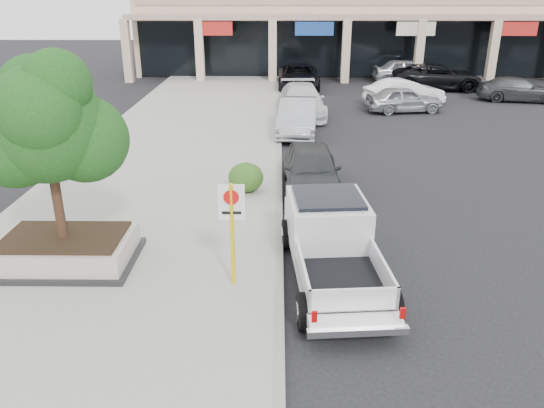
{
  "coord_description": "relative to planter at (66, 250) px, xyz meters",
  "views": [
    {
      "loc": [
        -1.58,
        -10.41,
        6.1
      ],
      "look_at": [
        -1.73,
        1.5,
        1.24
      ],
      "focal_mm": 35.0,
      "sensor_mm": 36.0,
      "label": 1
    }
  ],
  "objects": [
    {
      "name": "curb_car_d",
      "position": [
        6.23,
        24.11,
        0.3
      ],
      "size": [
        2.62,
        5.62,
        1.56
      ],
      "primitive_type": "imported",
      "rotation": [
        0.0,
        0.0,
        -0.01
      ],
      "color": "black",
      "rests_on": "ground"
    },
    {
      "name": "hedge",
      "position": [
        3.92,
        4.71,
        0.14
      ],
      "size": [
        1.1,
        0.99,
        0.93
      ],
      "primitive_type": "ellipsoid",
      "color": "#264F16",
      "rests_on": "sidewalk"
    },
    {
      "name": "curb_car_a",
      "position": [
        6.0,
        5.17,
        0.27
      ],
      "size": [
        1.78,
        4.37,
        1.49
      ],
      "primitive_type": "imported",
      "rotation": [
        0.0,
        0.0,
        0.01
      ],
      "color": "#2C2F30",
      "rests_on": "ground"
    },
    {
      "name": "ground",
      "position": [
        6.51,
        -0.51,
        -0.48
      ],
      "size": [
        120.0,
        120.0,
        0.0
      ],
      "primitive_type": "plane",
      "color": "black",
      "rests_on": "ground"
    },
    {
      "name": "lot_car_b",
      "position": [
        11.95,
        18.83,
        0.25
      ],
      "size": [
        4.66,
        2.7,
        1.45
      ],
      "primitive_type": "imported",
      "rotation": [
        0.0,
        0.0,
        1.85
      ],
      "color": "white",
      "rests_on": "ground"
    },
    {
      "name": "strip_mall",
      "position": [
        14.51,
        33.42,
        4.27
      ],
      "size": [
        40.55,
        12.43,
        9.5
      ],
      "color": "tan",
      "rests_on": "ground"
    },
    {
      "name": "no_parking_sign",
      "position": [
        3.98,
        -0.92,
        1.16
      ],
      "size": [
        0.55,
        0.09,
        2.3
      ],
      "color": "#DFBD0B",
      "rests_on": "sidewalk"
    },
    {
      "name": "curb_car_c",
      "position": [
        6.11,
        16.12,
        0.31
      ],
      "size": [
        2.45,
        5.48,
        1.56
      ],
      "primitive_type": "imported",
      "rotation": [
        0.0,
        0.0,
        0.05
      ],
      "color": "silver",
      "rests_on": "ground"
    },
    {
      "name": "sidewalk",
      "position": [
        1.01,
        5.49,
        -0.4
      ],
      "size": [
        8.0,
        52.0,
        0.15
      ],
      "primitive_type": "cube",
      "color": "gray",
      "rests_on": "ground"
    },
    {
      "name": "pickup_truck",
      "position": [
        6.16,
        -0.49,
        0.36
      ],
      "size": [
        2.39,
        5.46,
        1.67
      ],
      "primitive_type": null,
      "rotation": [
        0.0,
        0.0,
        0.08
      ],
      "color": "silver",
      "rests_on": "ground"
    },
    {
      "name": "lot_car_d",
      "position": [
        15.24,
        23.92,
        0.34
      ],
      "size": [
        6.06,
        3.21,
        1.62
      ],
      "primitive_type": "imported",
      "rotation": [
        0.0,
        0.0,
        1.48
      ],
      "color": "black",
      "rests_on": "ground"
    },
    {
      "name": "lot_car_e",
      "position": [
        13.89,
        26.79,
        0.32
      ],
      "size": [
        4.76,
        2.06,
        1.6
      ],
      "primitive_type": "imported",
      "rotation": [
        0.0,
        0.0,
        1.61
      ],
      "color": "#A8AAB0",
      "rests_on": "ground"
    },
    {
      "name": "curb_car_b",
      "position": [
        5.79,
        12.51,
        0.3
      ],
      "size": [
        2.0,
        4.81,
        1.55
      ],
      "primitive_type": "imported",
      "rotation": [
        0.0,
        0.0,
        -0.08
      ],
      "color": "#A5A7AD",
      "rests_on": "ground"
    },
    {
      "name": "planter_tree",
      "position": [
        0.13,
        0.15,
        2.94
      ],
      "size": [
        2.9,
        2.55,
        4.0
      ],
      "color": "black",
      "rests_on": "planter"
    },
    {
      "name": "planter",
      "position": [
        0.0,
        0.0,
        0.0
      ],
      "size": [
        3.2,
        2.2,
        0.68
      ],
      "color": "black",
      "rests_on": "sidewalk"
    },
    {
      "name": "lot_car_a",
      "position": [
        11.56,
        17.08,
        0.2
      ],
      "size": [
        4.19,
        2.21,
        1.36
      ],
      "primitive_type": "imported",
      "rotation": [
        0.0,
        0.0,
        1.73
      ],
      "color": "#919398",
      "rests_on": "ground"
    },
    {
      "name": "curb",
      "position": [
        4.96,
        5.49,
        -0.4
      ],
      "size": [
        0.2,
        52.0,
        0.15
      ],
      "primitive_type": "cube",
      "color": "gray",
      "rests_on": "ground"
    },
    {
      "name": "lot_car_c",
      "position": [
        18.87,
        20.15,
        0.2
      ],
      "size": [
        4.89,
        2.67,
        1.34
      ],
      "primitive_type": "imported",
      "rotation": [
        0.0,
        0.0,
        1.39
      ],
      "color": "#2E3234",
      "rests_on": "ground"
    }
  ]
}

